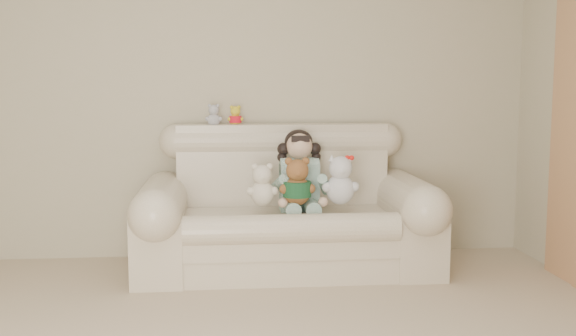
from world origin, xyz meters
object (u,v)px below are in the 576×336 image
(brown_teddy, at_px, (297,177))
(cream_teddy, at_px, (262,181))
(sofa, at_px, (287,199))
(seated_child, at_px, (299,170))
(white_cat, at_px, (340,175))

(brown_teddy, relative_size, cream_teddy, 1.13)
(sofa, relative_size, seated_child, 3.55)
(white_cat, height_order, cream_teddy, white_cat)
(sofa, xyz_separation_m, cream_teddy, (-0.18, -0.14, 0.16))
(sofa, distance_m, cream_teddy, 0.27)
(sofa, xyz_separation_m, seated_child, (0.10, 0.08, 0.20))
(brown_teddy, bearing_deg, sofa, 112.44)
(sofa, distance_m, brown_teddy, 0.24)
(sofa, xyz_separation_m, brown_teddy, (0.06, -0.15, 0.18))
(sofa, distance_m, seated_child, 0.24)
(seated_child, relative_size, brown_teddy, 1.53)
(brown_teddy, bearing_deg, seated_child, 80.80)
(sofa, height_order, white_cat, sofa)
(seated_child, bearing_deg, white_cat, -39.57)
(seated_child, height_order, white_cat, seated_child)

